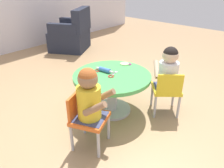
% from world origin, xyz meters
% --- Properties ---
extents(ground_plane, '(10.00, 10.00, 0.00)m').
position_xyz_m(ground_plane, '(0.00, 0.00, 0.00)').
color(ground_plane, tan).
extents(craft_table, '(0.86, 0.86, 0.47)m').
position_xyz_m(craft_table, '(0.00, 0.00, 0.35)').
color(craft_table, silver).
rests_on(craft_table, ground).
extents(child_chair_left, '(0.39, 0.39, 0.54)m').
position_xyz_m(child_chair_left, '(-0.58, -0.20, 0.31)').
color(child_chair_left, '#B7B7BC').
rests_on(child_chair_left, ground).
extents(seated_child_left, '(0.38, 0.42, 0.51)m').
position_xyz_m(seated_child_left, '(-0.56, -0.24, 0.53)').
color(seated_child_left, '#3F4772').
rests_on(seated_child_left, ground).
extents(child_chair_right, '(0.42, 0.42, 0.54)m').
position_xyz_m(child_chair_right, '(0.36, -0.49, 0.31)').
color(child_chair_right, '#B7B7BC').
rests_on(child_chair_right, ground).
extents(seated_child_right, '(0.44, 0.43, 0.51)m').
position_xyz_m(seated_child_right, '(0.39, -0.47, 0.53)').
color(seated_child_right, '#3F4772').
rests_on(seated_child_right, ground).
extents(armchair_dark, '(0.96, 0.97, 0.85)m').
position_xyz_m(armchair_dark, '(1.19, 2.15, 0.31)').
color(armchair_dark, '#232838').
rests_on(armchair_dark, ground).
extents(rolling_pin, '(0.07, 0.23, 0.05)m').
position_xyz_m(rolling_pin, '(0.00, 0.11, 0.49)').
color(rolling_pin, '#3F72CC').
rests_on(rolling_pin, craft_table).
extents(craft_scissors, '(0.14, 0.08, 0.01)m').
position_xyz_m(craft_scissors, '(0.01, -0.01, 0.47)').
color(craft_scissors, silver).
rests_on(craft_scissors, craft_table).
extents(playdough_blob_0, '(0.11, 0.11, 0.01)m').
position_xyz_m(playdough_blob_0, '(0.33, 0.08, 0.47)').
color(playdough_blob_0, '#B2E58C').
rests_on(playdough_blob_0, craft_table).
extents(cookie_cutter_0, '(0.05, 0.05, 0.01)m').
position_xyz_m(cookie_cutter_0, '(0.36, 0.03, 0.47)').
color(cookie_cutter_0, '#D83FA5').
rests_on(cookie_cutter_0, craft_table).
extents(cookie_cutter_1, '(0.06, 0.06, 0.01)m').
position_xyz_m(cookie_cutter_1, '(-0.05, -0.03, 0.47)').
color(cookie_cutter_1, red).
rests_on(cookie_cutter_1, craft_table).
extents(cookie_cutter_2, '(0.07, 0.07, 0.01)m').
position_xyz_m(cookie_cutter_2, '(-0.04, 0.19, 0.47)').
color(cookie_cutter_2, red).
rests_on(cookie_cutter_2, craft_table).
extents(cookie_cutter_3, '(0.06, 0.06, 0.01)m').
position_xyz_m(cookie_cutter_3, '(-0.33, 0.13, 0.47)').
color(cookie_cutter_3, '#4CB259').
rests_on(cookie_cutter_3, craft_table).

